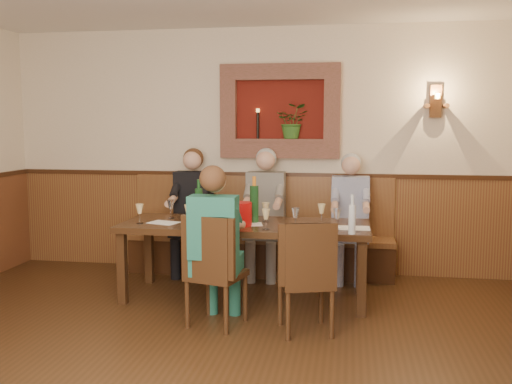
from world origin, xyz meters
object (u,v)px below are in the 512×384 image
bench (260,245)px  water_bottle (352,218)px  chair_near_left (216,293)px  person_bench_left (192,222)px  dining_table (245,231)px  chair_near_right (306,300)px  spittoon_bucket (241,214)px  wine_bottle_green_b (199,204)px  person_bench_right (350,228)px  person_chair_front (216,260)px  person_bench_mid (265,224)px  wine_bottle_green_a (254,203)px

bench → water_bottle: 1.78m
chair_near_left → person_bench_left: (-0.66, 1.63, 0.31)m
dining_table → chair_near_right: chair_near_right is taller
spittoon_bucket → wine_bottle_green_b: 0.52m
chair_near_right → person_bench_right: size_ratio=0.68×
chair_near_right → person_chair_front: 0.82m
wine_bottle_green_b → bench: bearing=61.1°
person_chair_front → spittoon_bucket: bearing=81.2°
person_bench_mid → bench: bearing=123.0°
wine_bottle_green_b → water_bottle: 1.58m
chair_near_right → wine_bottle_green_b: wine_bottle_green_b is taller
person_bench_left → person_chair_front: bearing=-67.5°
chair_near_right → wine_bottle_green_b: 1.60m
chair_near_right → dining_table: bearing=111.2°
chair_near_left → person_bench_left: bearing=127.0°
person_bench_mid → person_chair_front: bearing=-96.2°
person_bench_mid → wine_bottle_green_b: size_ratio=3.50×
chair_near_left → wine_bottle_green_a: (0.19, 0.84, 0.66)m
bench → chair_near_right: size_ratio=3.19×
person_bench_right → spittoon_bucket: size_ratio=6.23×
person_chair_front → water_bottle: person_chair_front is taller
person_bench_right → spittoon_bucket: (-1.02, -0.98, 0.29)m
chair_near_right → water_bottle: bearing=34.1°
person_bench_mid → spittoon_bucket: 1.02m
spittoon_bucket → person_chair_front: bearing=-98.8°
wine_bottle_green_b → person_bench_left: bearing=111.0°
dining_table → person_bench_mid: person_bench_mid is taller
bench → dining_table: bearing=-90.0°
chair_near_left → water_bottle: (1.13, 0.39, 0.61)m
bench → person_bench_left: size_ratio=2.09×
dining_table → person_bench_right: size_ratio=1.72×
person_bench_left → person_bench_mid: 0.84m
person_bench_mid → wine_bottle_green_b: (-0.55, -0.77, 0.32)m
wine_bottle_green_a → water_bottle: wine_bottle_green_a is taller
chair_near_right → spittoon_bucket: size_ratio=4.21×
person_bench_mid → wine_bottle_green_b: person_bench_mid is taller
person_chair_front → bench: bearing=86.5°
spittoon_bucket → person_bench_right: bearing=44.0°
person_bench_left → person_bench_right: person_bench_left is taller
dining_table → person_chair_front: size_ratio=1.75×
person_bench_right → water_bottle: size_ratio=4.01×
dining_table → wine_bottle_green_a: 0.28m
bench → wine_bottle_green_a: (0.08, -0.89, 0.61)m
person_chair_front → wine_bottle_green_b: bearing=113.8°
person_chair_front → spittoon_bucket: (0.10, 0.63, 0.30)m
dining_table → chair_near_left: chair_near_left is taller
chair_near_left → chair_near_right: 0.77m
dining_table → water_bottle: bearing=-21.2°
person_chair_front → wine_bottle_green_b: person_chair_front is taller
spittoon_bucket → water_bottle: 1.06m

